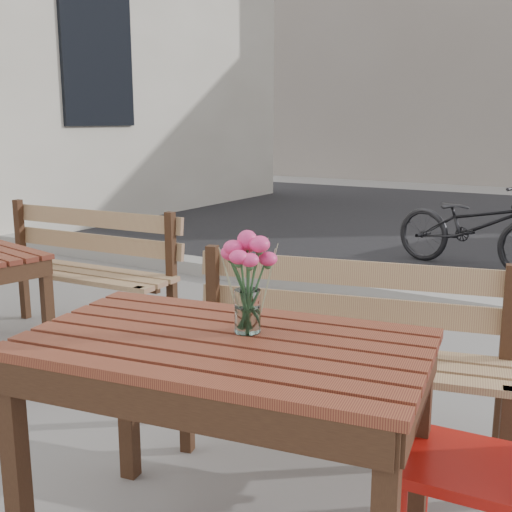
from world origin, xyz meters
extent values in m
cube|color=black|center=(-4.98, 4.50, 2.20)|extent=(0.06, 1.20, 1.80)
cube|color=gray|center=(0.00, 3.00, 0.06)|extent=(30.00, 0.25, 0.12)
cube|color=gray|center=(-3.00, 14.00, 4.00)|extent=(8.00, 3.00, 8.00)
cube|color=#561F16|center=(0.03, -0.13, 0.72)|extent=(1.29, 0.88, 0.03)
cube|color=black|center=(-0.46, -0.51, 0.35)|extent=(0.07, 0.07, 0.71)
cube|color=black|center=(-0.56, 0.08, 0.35)|extent=(0.07, 0.07, 0.71)
cube|color=black|center=(0.53, 0.25, 0.35)|extent=(0.07, 0.07, 0.71)
cube|color=#95694D|center=(0.09, 0.64, 0.43)|extent=(1.41, 0.67, 0.03)
cube|color=#95694D|center=(0.04, 0.84, 0.66)|extent=(1.33, 0.34, 0.37)
cube|color=black|center=(-0.48, 0.34, 0.22)|extent=(0.06, 0.06, 0.45)
cube|color=black|center=(0.73, 0.63, 0.22)|extent=(0.06, 0.06, 0.45)
cube|color=black|center=(-0.55, 0.65, 0.41)|extent=(0.06, 0.06, 0.83)
cube|color=black|center=(0.66, 0.93, 0.41)|extent=(0.06, 0.06, 0.83)
cube|color=#AB130D|center=(0.70, 0.16, 0.38)|extent=(0.39, 0.39, 0.03)
cylinder|color=#AB130D|center=(0.54, 0.30, 0.18)|extent=(0.03, 0.03, 0.36)
cylinder|color=white|center=(0.06, -0.04, 0.80)|extent=(0.08, 0.08, 0.13)
cylinder|color=#2D5932|center=(0.06, -0.04, 0.87)|extent=(0.05, 0.05, 0.27)
cube|color=black|center=(-1.67, 0.67, 0.32)|extent=(0.06, 0.06, 0.64)
cube|color=#95694D|center=(-1.95, 1.12, 0.44)|extent=(1.41, 0.46, 0.03)
cube|color=#95694D|center=(-1.97, 1.33, 0.67)|extent=(1.39, 0.11, 0.38)
cube|color=black|center=(-1.31, 1.00, 0.23)|extent=(0.05, 0.05, 0.46)
cube|color=black|center=(-2.59, 1.24, 0.42)|extent=(0.05, 0.05, 0.84)
cube|color=black|center=(-1.33, 1.31, 0.42)|extent=(0.05, 0.05, 0.84)
imported|color=black|center=(-0.26, 4.46, 0.41)|extent=(1.64, 0.91, 0.82)
camera|label=1|loc=(1.06, -1.63, 1.38)|focal=45.00mm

